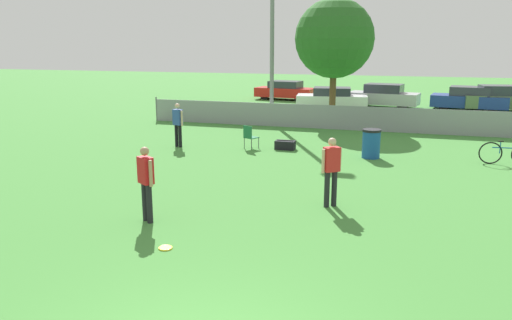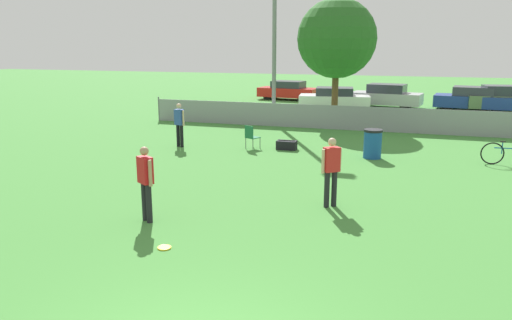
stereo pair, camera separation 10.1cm
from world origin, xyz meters
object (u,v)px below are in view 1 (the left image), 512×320
object	(u,v)px
frisbee_disc	(165,248)
trash_bin	(371,143)
bicycle_sideline	(507,153)
spectator_in_blue	(178,123)
parked_car_olive	(498,99)
player_defender_red	(331,168)
parked_car_silver	(384,96)
gear_bag_sideline	(285,145)
parked_car_red	(285,90)
parked_car_blue	(469,99)
player_thrower_red	(146,179)
light_pole	(272,11)
parked_car_white	(332,98)
folding_chair_sideline	(250,136)
tree_near_pole	(334,39)

from	to	relation	value
frisbee_disc	trash_bin	distance (m)	9.71
bicycle_sideline	trash_bin	bearing A→B (deg)	179.26
spectator_in_blue	parked_car_olive	size ratio (longest dim) A/B	0.40
player_defender_red	parked_car_silver	distance (m)	20.42
frisbee_disc	parked_car_silver	bearing A→B (deg)	83.71
gear_bag_sideline	trash_bin	bearing A→B (deg)	-8.83
bicycle_sideline	parked_car_red	bearing A→B (deg)	120.14
trash_bin	parked_car_blue	world-z (taller)	parked_car_blue
player_thrower_red	player_defender_red	size ratio (longest dim) A/B	1.00
parked_car_olive	player_thrower_red	bearing A→B (deg)	-121.63
player_defender_red	bicycle_sideline	bearing A→B (deg)	11.74
light_pole	parked_car_red	distance (m)	11.81
frisbee_disc	parked_car_blue	xyz separation A→B (m)	(7.57, 24.01, 0.66)
light_pole	spectator_in_blue	xyz separation A→B (m)	(-1.77, -6.83, -4.44)
player_defender_red	parked_car_red	size ratio (longest dim) A/B	0.39
spectator_in_blue	parked_car_olive	distance (m)	20.04
parked_car_silver	parked_car_olive	bearing A→B (deg)	10.12
light_pole	parked_car_white	bearing A→B (deg)	73.19
gear_bag_sideline	spectator_in_blue	bearing A→B (deg)	-169.25
trash_bin	gear_bag_sideline	xyz separation A→B (m)	(-3.16, 0.49, -0.34)
trash_bin	parked_car_olive	distance (m)	16.01
trash_bin	parked_car_olive	size ratio (longest dim) A/B	0.24
player_thrower_red	folding_chair_sideline	distance (m)	8.16
parked_car_white	tree_near_pole	bearing A→B (deg)	-88.98
frisbee_disc	parked_car_blue	size ratio (longest dim) A/B	0.06
frisbee_disc	parked_car_silver	world-z (taller)	parked_car_silver
spectator_in_blue	bicycle_sideline	world-z (taller)	spectator_in_blue
trash_bin	parked_car_red	xyz separation A→B (m)	(-7.34, 17.20, 0.14)
frisbee_disc	trash_bin	world-z (taller)	trash_bin
trash_bin	parked_car_silver	xyz separation A→B (m)	(-0.45, 14.72, 0.20)
player_defender_red	folding_chair_sideline	distance (m)	7.11
player_defender_red	parked_car_olive	xyz separation A→B (m)	(6.52, 20.53, -0.24)
spectator_in_blue	parked_car_blue	distance (m)	19.05
bicycle_sideline	parked_car_silver	distance (m)	15.21
player_thrower_red	bicycle_sideline	distance (m)	11.79
tree_near_pole	spectator_in_blue	size ratio (longest dim) A/B	3.64
player_thrower_red	parked_car_silver	size ratio (longest dim) A/B	0.38
tree_near_pole	gear_bag_sideline	xyz separation A→B (m)	(-0.60, -7.25, -3.92)
tree_near_pole	folding_chair_sideline	distance (m)	8.57
bicycle_sideline	parked_car_white	distance (m)	14.95
light_pole	bicycle_sideline	xyz separation A→B (m)	(9.66, -6.29, -5.00)
parked_car_olive	parked_car_blue	bearing A→B (deg)	172.83
frisbee_disc	parked_car_silver	distance (m)	24.06
light_pole	tree_near_pole	world-z (taller)	light_pole
player_thrower_red	gear_bag_sideline	xyz separation A→B (m)	(1.00, 8.44, -0.80)
tree_near_pole	bicycle_sideline	size ratio (longest dim) A/B	3.51
tree_near_pole	parked_car_blue	world-z (taller)	tree_near_pole
trash_bin	light_pole	bearing A→B (deg)	129.36
light_pole	bicycle_sideline	bearing A→B (deg)	-33.07
player_defender_red	parked_car_olive	bearing A→B (deg)	32.75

